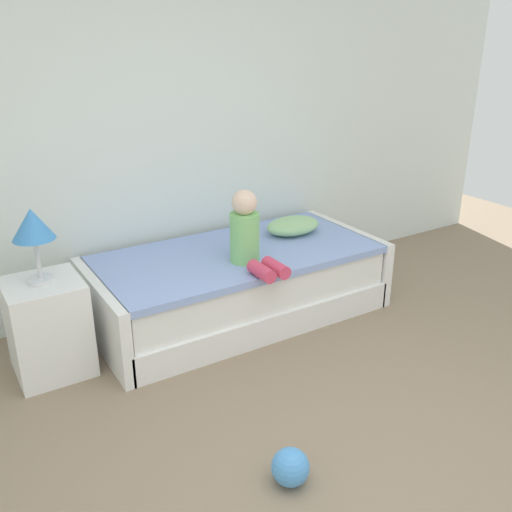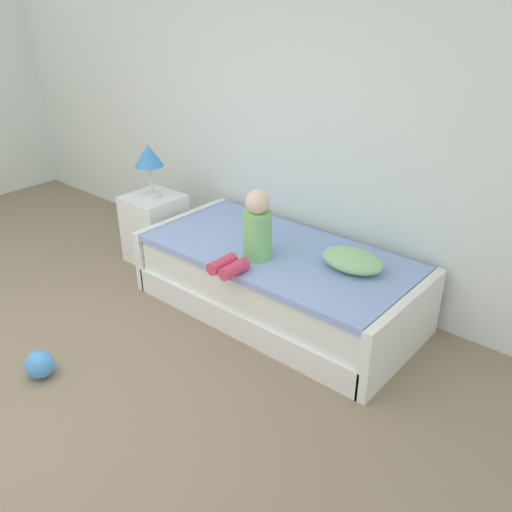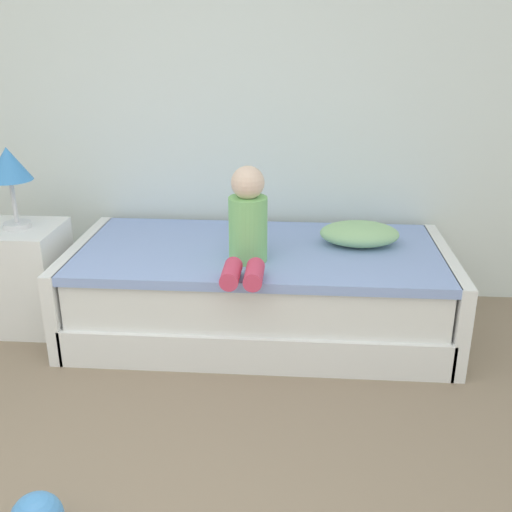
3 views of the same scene
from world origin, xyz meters
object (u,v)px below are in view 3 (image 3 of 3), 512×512
pillow (359,234)px  child_figure (247,226)px  bed (259,290)px  table_lamp (9,168)px  nightstand (25,277)px

pillow → child_figure: bearing=-151.3°
child_figure → pillow: bearing=28.7°
bed → table_lamp: bearing=-178.4°
nightstand → pillow: (1.90, 0.14, 0.26)m
table_lamp → child_figure: size_ratio=0.88×
nightstand → child_figure: child_figure is taller
table_lamp → pillow: bearing=4.2°
table_lamp → pillow: table_lamp is taller
bed → child_figure: child_figure is taller
table_lamp → child_figure: 1.34m
bed → table_lamp: (-1.35, -0.04, 0.69)m
nightstand → pillow: pillow is taller
child_figure → bed: bearing=78.5°
bed → child_figure: 0.51m
bed → table_lamp: 1.52m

